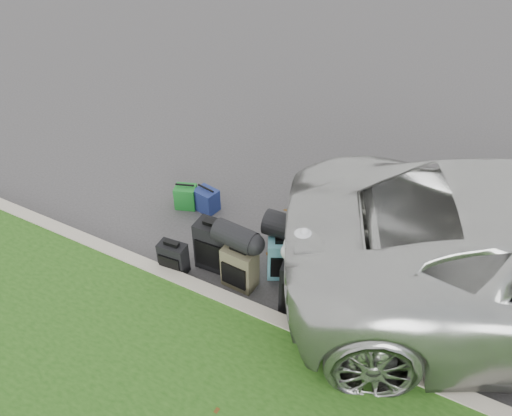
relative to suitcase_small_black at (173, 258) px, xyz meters
The scene contains 12 objects.
ground 1.11m from the suitcase_small_black, 48.20° to the left, with size 120.00×120.00×0.00m, color #383535.
curb 0.76m from the suitcase_small_black, 14.66° to the right, with size 120.00×0.18×0.15m, color #9E937F.
suitcase_small_black is the anchor object (origin of this frame).
suitcase_large_black_left 0.54m from the suitcase_small_black, 39.49° to the left, with size 0.46×0.28×0.67m, color black.
suitcase_olive 0.87m from the suitcase_small_black, 13.26° to the left, with size 0.40×0.25×0.56m, color #3F3B29.
suitcase_teal 1.37m from the suitcase_small_black, 25.42° to the left, with size 0.38×0.23×0.54m, color teal.
suitcase_large_black_right 1.66m from the suitcase_small_black, ahead, with size 0.45×0.27×0.68m, color black.
tote_green 1.36m from the suitcase_small_black, 118.30° to the left, with size 0.30×0.24×0.34m, color #187024.
tote_navy 1.32m from the suitcase_small_black, 104.69° to the left, with size 0.32×0.25×0.34m, color navy.
duffel_left 0.93m from the suitcase_small_black, 18.40° to the left, with size 0.28×0.28×0.52m, color black.
duffel_right 1.49m from the suitcase_small_black, 29.11° to the left, with size 0.32×0.32×0.57m, color black.
trash_bag 1.78m from the suitcase_small_black, ahead, with size 0.44×0.44×0.44m, color silver.
Camera 1 is at (2.34, -4.32, 4.49)m, focal length 35.00 mm.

